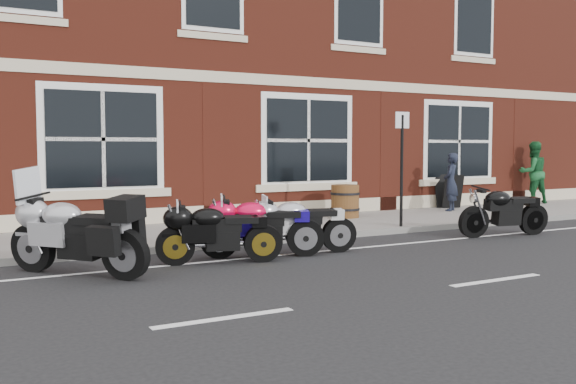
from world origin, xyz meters
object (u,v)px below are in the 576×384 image
moto_sport_black (217,231)px  moto_naked_black (501,210)px  pedestrian_right (533,172)px  barrel_planter (345,201)px  moto_touring_silver (75,232)px  a_board_sign (449,191)px  pedestrian_left (451,182)px  moto_sport_red (260,225)px  parking_sign (402,161)px  moto_sport_silver (298,224)px

moto_sport_black → moto_naked_black: 6.25m
moto_naked_black → pedestrian_right: pedestrian_right is taller
moto_sport_black → barrel_planter: barrel_planter is taller
moto_touring_silver → a_board_sign: moto_touring_silver is taller
barrel_planter → pedestrian_left: bearing=-0.6°
moto_sport_red → pedestrian_right: bearing=-49.9°
pedestrian_right → parking_sign: bearing=35.4°
moto_sport_red → moto_touring_silver: bearing=112.3°
moto_sport_red → pedestrian_right: pedestrian_right is taller
moto_sport_black → parking_sign: 5.21m
moto_sport_black → moto_sport_silver: 1.54m
moto_sport_silver → moto_naked_black: 4.71m
moto_touring_silver → moto_sport_silver: size_ratio=0.95×
pedestrian_left → pedestrian_right: 3.82m
moto_sport_red → a_board_sign: (7.85, 3.99, 0.06)m
moto_touring_silver → moto_naked_black: moto_touring_silver is taller
moto_sport_black → barrel_planter: 6.00m
a_board_sign → parking_sign: size_ratio=0.39×
a_board_sign → moto_touring_silver: bearing=-145.5°
moto_touring_silver → a_board_sign: size_ratio=2.01×
moto_touring_silver → moto_sport_black: (2.09, -0.13, -0.11)m
moto_touring_silver → parking_sign: parking_sign is taller
moto_sport_black → pedestrian_right: 12.62m
barrel_planter → pedestrian_right: bearing=4.0°
parking_sign → a_board_sign: bearing=37.8°
a_board_sign → barrel_planter: bearing=-157.1°
moto_naked_black → barrel_planter: 3.80m
moto_sport_silver → moto_naked_black: size_ratio=0.96×
moto_sport_silver → moto_sport_black: bearing=106.1°
barrel_planter → moto_naked_black: bearing=-68.0°
pedestrian_right → pedestrian_left: bearing=23.7°
moto_sport_silver → pedestrian_right: bearing=-58.6°
moto_touring_silver → parking_sign: (6.97, 1.41, 0.90)m
moto_sport_black → a_board_sign: bearing=-47.1°
moto_touring_silver → moto_sport_black: bearing=-42.7°
moto_sport_red → moto_naked_black: (5.40, -0.15, 0.01)m
pedestrian_left → moto_sport_black: bearing=-13.0°
pedestrian_left → barrel_planter: pedestrian_left is taller
moto_sport_black → a_board_sign: (8.70, 4.19, 0.08)m
moto_naked_black → barrel_planter: size_ratio=2.65×
moto_touring_silver → moto_sport_red: (2.94, 0.07, -0.09)m
a_board_sign → moto_sport_red: bearing=-139.2°
moto_touring_silver → pedestrian_right: bearing=-23.4°
moto_sport_black → pedestrian_right: (11.93, 4.07, 0.54)m
moto_touring_silver → pedestrian_left: pedestrian_left is taller
a_board_sign → barrel_planter: size_ratio=1.20×
moto_sport_black → moto_sport_silver: moto_sport_silver is taller
a_board_sign → pedestrian_right: bearing=11.7°
moto_touring_silver → a_board_sign: 11.53m
barrel_planter → parking_sign: bearing=-88.4°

